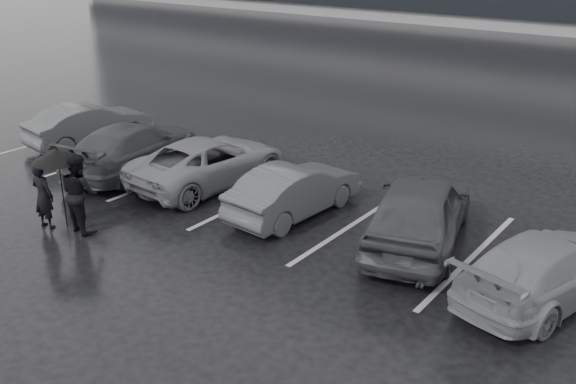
{
  "coord_description": "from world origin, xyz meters",
  "views": [
    {
      "loc": [
        7.37,
        -9.06,
        6.15
      ],
      "look_at": [
        -0.14,
        1.0,
        1.1
      ],
      "focal_mm": 40.0,
      "sensor_mm": 36.0,
      "label": 1
    }
  ],
  "objects_px": {
    "car_west_d": "(89,124)",
    "pedestrian_left": "(43,196)",
    "car_west_c": "(134,147)",
    "car_east": "(546,268)",
    "car_west_a": "(294,190)",
    "pedestrian_right": "(79,193)",
    "car_west_b": "(209,161)",
    "car_main": "(419,210)"
  },
  "relations": [
    {
      "from": "car_east",
      "to": "pedestrian_right",
      "type": "distance_m",
      "value": 9.64
    },
    {
      "from": "car_west_b",
      "to": "car_west_a",
      "type": "bearing_deg",
      "value": 177.92
    },
    {
      "from": "car_west_d",
      "to": "car_west_a",
      "type": "bearing_deg",
      "value": -175.8
    },
    {
      "from": "car_west_d",
      "to": "car_east",
      "type": "distance_m",
      "value": 14.23
    },
    {
      "from": "car_west_d",
      "to": "pedestrian_right",
      "type": "height_order",
      "value": "pedestrian_right"
    },
    {
      "from": "car_east",
      "to": "pedestrian_right",
      "type": "relative_size",
      "value": 2.32
    },
    {
      "from": "car_main",
      "to": "pedestrian_right",
      "type": "bearing_deg",
      "value": 15.86
    },
    {
      "from": "car_west_c",
      "to": "car_east",
      "type": "relative_size",
      "value": 1.12
    },
    {
      "from": "car_west_a",
      "to": "car_west_d",
      "type": "distance_m",
      "value": 8.39
    },
    {
      "from": "car_west_d",
      "to": "pedestrian_left",
      "type": "height_order",
      "value": "pedestrian_left"
    },
    {
      "from": "car_west_a",
      "to": "car_west_b",
      "type": "bearing_deg",
      "value": -1.46
    },
    {
      "from": "car_west_a",
      "to": "pedestrian_right",
      "type": "relative_size",
      "value": 2.06
    },
    {
      "from": "car_west_c",
      "to": "pedestrian_right",
      "type": "bearing_deg",
      "value": 111.3
    },
    {
      "from": "car_west_d",
      "to": "car_east",
      "type": "height_order",
      "value": "car_west_d"
    },
    {
      "from": "car_west_b",
      "to": "car_east",
      "type": "bearing_deg",
      "value": 179.28
    },
    {
      "from": "car_main",
      "to": "pedestrian_left",
      "type": "xyz_separation_m",
      "value": [
        -7.07,
        -4.25,
        -0.0
      ]
    },
    {
      "from": "car_west_b",
      "to": "pedestrian_left",
      "type": "height_order",
      "value": "pedestrian_left"
    },
    {
      "from": "car_west_a",
      "to": "car_west_b",
      "type": "height_order",
      "value": "car_west_b"
    },
    {
      "from": "pedestrian_right",
      "to": "car_west_d",
      "type": "bearing_deg",
      "value": -30.95
    },
    {
      "from": "car_main",
      "to": "pedestrian_left",
      "type": "relative_size",
      "value": 2.95
    },
    {
      "from": "car_west_a",
      "to": "car_west_c",
      "type": "bearing_deg",
      "value": 5.9
    },
    {
      "from": "car_main",
      "to": "car_west_a",
      "type": "relative_size",
      "value": 1.22
    },
    {
      "from": "car_east",
      "to": "pedestrian_right",
      "type": "height_order",
      "value": "pedestrian_right"
    },
    {
      "from": "car_west_c",
      "to": "pedestrian_left",
      "type": "xyz_separation_m",
      "value": [
        1.34,
        -3.73,
        0.09
      ]
    },
    {
      "from": "pedestrian_right",
      "to": "car_west_b",
      "type": "bearing_deg",
      "value": -86.22
    },
    {
      "from": "car_west_c",
      "to": "car_east",
      "type": "bearing_deg",
      "value": 168.1
    },
    {
      "from": "car_west_d",
      "to": "pedestrian_left",
      "type": "xyz_separation_m",
      "value": [
        4.33,
        -4.51,
        0.12
      ]
    },
    {
      "from": "car_main",
      "to": "pedestrian_left",
      "type": "bearing_deg",
      "value": 15.37
    },
    {
      "from": "car_main",
      "to": "car_west_a",
      "type": "xyz_separation_m",
      "value": [
        -3.03,
        -0.32,
        -0.16
      ]
    },
    {
      "from": "car_west_a",
      "to": "car_west_b",
      "type": "xyz_separation_m",
      "value": [
        -2.99,
        0.27,
        0.02
      ]
    },
    {
      "from": "car_east",
      "to": "car_west_b",
      "type": "bearing_deg",
      "value": 9.95
    },
    {
      "from": "pedestrian_left",
      "to": "car_west_a",
      "type": "bearing_deg",
      "value": -143.82
    },
    {
      "from": "car_main",
      "to": "car_west_a",
      "type": "bearing_deg",
      "value": -9.63
    },
    {
      "from": "car_west_a",
      "to": "pedestrian_left",
      "type": "distance_m",
      "value": 5.64
    },
    {
      "from": "car_west_c",
      "to": "car_west_d",
      "type": "height_order",
      "value": "car_west_c"
    },
    {
      "from": "car_east",
      "to": "pedestrian_right",
      "type": "bearing_deg",
      "value": 33.26
    },
    {
      "from": "car_east",
      "to": "car_west_d",
      "type": "bearing_deg",
      "value": 10.16
    },
    {
      "from": "pedestrian_left",
      "to": "pedestrian_right",
      "type": "relative_size",
      "value": 0.85
    },
    {
      "from": "car_west_c",
      "to": "car_east",
      "type": "height_order",
      "value": "car_west_c"
    },
    {
      "from": "car_west_d",
      "to": "car_west_c",
      "type": "bearing_deg",
      "value": 173.44
    },
    {
      "from": "car_west_b",
      "to": "pedestrian_left",
      "type": "bearing_deg",
      "value": 79.0
    },
    {
      "from": "car_west_b",
      "to": "car_west_c",
      "type": "xyz_separation_m",
      "value": [
        -2.4,
        -0.47,
        0.05
      ]
    }
  ]
}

